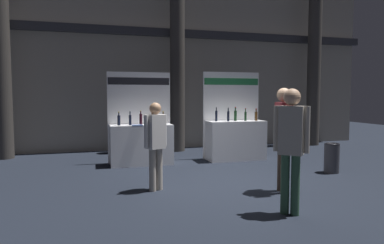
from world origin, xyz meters
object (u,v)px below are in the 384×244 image
(exhibitor_booth_1, at_px, (235,137))
(visitor_9, at_px, (291,140))
(exhibitor_booth_0, at_px, (141,141))
(visitor_6, at_px, (283,131))
(visitor_3, at_px, (156,140))
(trash_bin, at_px, (332,158))

(exhibitor_booth_1, distance_m, visitor_9, 4.34)
(exhibitor_booth_0, bearing_deg, visitor_9, -69.75)
(exhibitor_booth_1, height_order, visitor_6, exhibitor_booth_1)
(visitor_9, bearing_deg, visitor_3, -5.02)
(exhibitor_booth_0, height_order, visitor_3, exhibitor_booth_0)
(exhibitor_booth_1, relative_size, visitor_3, 1.48)
(visitor_9, bearing_deg, exhibitor_booth_0, -27.39)
(trash_bin, relative_size, visitor_6, 0.36)
(trash_bin, distance_m, visitor_9, 3.28)
(visitor_6, bearing_deg, visitor_3, -100.22)
(exhibitor_booth_0, bearing_deg, trash_bin, -28.14)
(exhibitor_booth_1, bearing_deg, trash_bin, -55.45)
(exhibitor_booth_0, xyz_separation_m, visitor_3, (-0.07, -2.47, 0.33))
(trash_bin, xyz_separation_m, visitor_9, (-2.37, -2.14, 0.74))
(visitor_3, bearing_deg, trash_bin, 159.96)
(exhibitor_booth_1, bearing_deg, visitor_3, -136.56)
(visitor_6, bearing_deg, exhibitor_booth_0, -138.73)
(exhibitor_booth_0, distance_m, visitor_6, 3.83)
(exhibitor_booth_1, bearing_deg, exhibitor_booth_0, 179.32)
(trash_bin, height_order, visitor_9, visitor_9)
(exhibitor_booth_1, height_order, visitor_9, exhibitor_booth_1)
(visitor_3, bearing_deg, visitor_9, 107.42)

